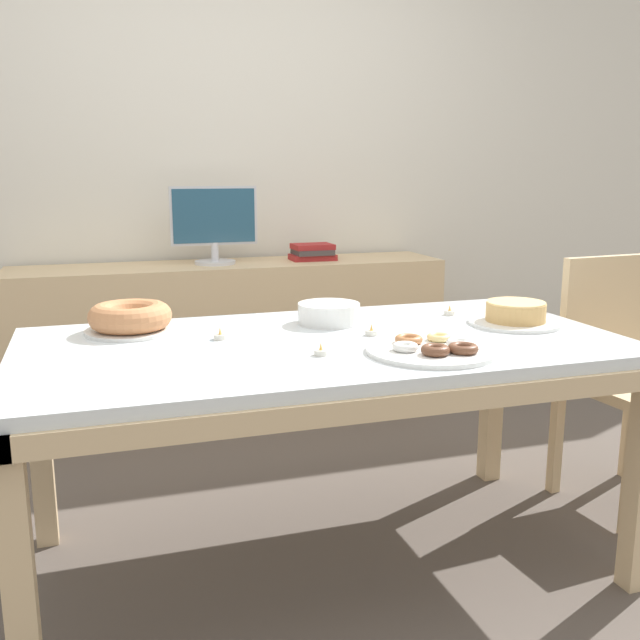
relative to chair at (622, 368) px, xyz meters
The scene contains 16 objects.
ground_plane 1.36m from the chair, behind, with size 12.00×12.00×0.00m, color #564C44.
wall_back 2.20m from the chair, 127.15° to the left, with size 8.00×0.10×2.60m, color silver.
dining_table 1.26m from the chair, behind, with size 1.86×0.97×0.75m.
chair is the anchor object (origin of this frame).
sideboard 1.83m from the chair, 132.83° to the left, with size 2.14×0.44×0.81m.
computer_monitor 1.94m from the chair, 134.67° to the left, with size 0.42×0.20×0.38m.
book_stack 1.61m from the chair, 121.47° to the left, with size 0.23×0.17×0.08m.
cake_chocolate_round 0.63m from the chair, 168.54° to the right, with size 0.31×0.31×0.08m.
cake_golden_bundt 1.83m from the chair, behind, with size 0.29×0.29×0.09m.
pastry_platter 1.09m from the chair, 159.34° to the right, with size 0.37×0.37×0.04m.
plate_stack 1.19m from the chair, behind, with size 0.21×0.21×0.07m.
tealight_centre 0.74m from the chair, behind, with size 0.04×0.04×0.04m.
tealight_near_cakes 1.56m from the chair, behind, with size 0.04×0.04×0.04m.
tealight_near_front 0.47m from the chair, behind, with size 0.04×0.04×0.04m.
tealight_right_edge 1.37m from the chair, 166.96° to the right, with size 0.04×0.04×0.04m.
tealight_left_edge 1.11m from the chair, behind, with size 0.04×0.04×0.04m.
Camera 1 is at (-0.66, -2.02, 1.26)m, focal length 40.00 mm.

